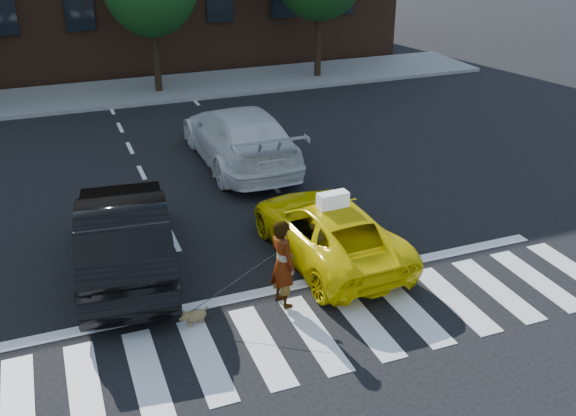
{
  "coord_description": "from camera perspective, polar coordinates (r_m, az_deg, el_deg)",
  "views": [
    {
      "loc": [
        -3.86,
        -8.66,
        7.02
      ],
      "look_at": [
        0.64,
        2.92,
        1.1
      ],
      "focal_mm": 40.0,
      "sensor_mm": 36.0,
      "label": 1
    }
  ],
  "objects": [
    {
      "name": "sidewalk_far",
      "position": [
        27.34,
        -12.61,
        10.17
      ],
      "size": [
        30.0,
        4.0,
        0.15
      ],
      "primitive_type": "cube",
      "color": "slate",
      "rests_on": "ground"
    },
    {
      "name": "taxi",
      "position": [
        13.89,
        3.56,
        -1.94
      ],
      "size": [
        2.33,
        4.67,
        1.27
      ],
      "primitive_type": "imported",
      "rotation": [
        0.0,
        0.0,
        3.19
      ],
      "color": "yellow",
      "rests_on": "ground"
    },
    {
      "name": "ground",
      "position": [
        11.8,
        2.29,
        -11.07
      ],
      "size": [
        120.0,
        120.0,
        0.0
      ],
      "primitive_type": "plane",
      "color": "black",
      "rests_on": "ground"
    },
    {
      "name": "white_suv",
      "position": [
        18.94,
        -4.33,
        6.4
      ],
      "size": [
        2.38,
        5.85,
        1.7
      ],
      "primitive_type": "imported",
      "rotation": [
        0.0,
        0.0,
        3.14
      ],
      "color": "silver",
      "rests_on": "ground"
    },
    {
      "name": "stop_line",
      "position": [
        13.01,
        -0.52,
        -7.14
      ],
      "size": [
        12.0,
        0.3,
        0.01
      ],
      "primitive_type": "cube",
      "color": "silver",
      "rests_on": "ground"
    },
    {
      "name": "taxi_sign",
      "position": [
        13.38,
        4.01,
        0.72
      ],
      "size": [
        0.66,
        0.31,
        0.32
      ],
      "primitive_type": "cube",
      "rotation": [
        0.0,
        0.0,
        3.19
      ],
      "color": "white",
      "rests_on": "taxi"
    },
    {
      "name": "dog",
      "position": [
        12.01,
        -8.44,
        -9.46
      ],
      "size": [
        0.59,
        0.3,
        0.33
      ],
      "rotation": [
        0.0,
        0.0,
        0.2
      ],
      "color": "olive",
      "rests_on": "ground"
    },
    {
      "name": "woman",
      "position": [
        12.1,
        -0.48,
        -4.95
      ],
      "size": [
        0.56,
        0.73,
        1.79
      ],
      "primitive_type": "imported",
      "rotation": [
        0.0,
        0.0,
        1.79
      ],
      "color": "#999999",
      "rests_on": "ground"
    },
    {
      "name": "black_sedan",
      "position": [
        13.66,
        -14.36,
        -2.26
      ],
      "size": [
        2.33,
        5.29,
        1.69
      ],
      "primitive_type": "imported",
      "rotation": [
        0.0,
        0.0,
        3.03
      ],
      "color": "black",
      "rests_on": "ground"
    },
    {
      "name": "crosswalk",
      "position": [
        11.79,
        2.29,
        -11.05
      ],
      "size": [
        13.0,
        2.4,
        0.01
      ],
      "primitive_type": "cube",
      "color": "silver",
      "rests_on": "ground"
    }
  ]
}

